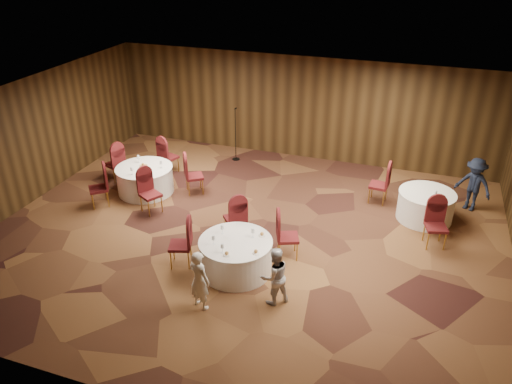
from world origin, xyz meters
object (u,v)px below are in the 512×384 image
(table_left, at_px, (145,179))
(woman_b, at_px, (274,276))
(mic_stand, at_px, (236,145))
(table_right, at_px, (425,206))
(man_c, at_px, (474,184))
(woman_a, at_px, (199,280))
(table_main, at_px, (236,256))

(table_left, relative_size, woman_b, 1.27)
(mic_stand, bearing_deg, table_left, -118.78)
(table_right, height_order, mic_stand, mic_stand)
(mic_stand, height_order, man_c, mic_stand)
(table_right, relative_size, woman_b, 1.13)
(woman_b, relative_size, man_c, 0.85)
(woman_a, xyz_separation_m, woman_b, (1.30, 0.61, -0.02))
(table_main, distance_m, woman_b, 1.30)
(table_main, distance_m, woman_a, 1.36)
(table_main, height_order, woman_a, woman_a)
(table_main, distance_m, mic_stand, 5.83)
(woman_a, distance_m, woman_b, 1.43)
(table_right, height_order, woman_a, woman_a)
(table_right, bearing_deg, table_main, -136.15)
(man_c, bearing_deg, table_right, -114.40)
(table_right, relative_size, mic_stand, 0.82)
(mic_stand, xyz_separation_m, woman_a, (1.88, -6.75, 0.13))
(table_main, bearing_deg, table_left, 145.08)
(table_right, height_order, woman_b, woman_b)
(table_main, bearing_deg, man_c, 42.91)
(table_left, distance_m, woman_a, 5.20)
(table_main, relative_size, table_left, 1.00)
(mic_stand, bearing_deg, woman_a, -74.48)
(woman_b, distance_m, man_c, 6.38)
(mic_stand, xyz_separation_m, man_c, (6.91, -0.98, 0.22))
(table_left, distance_m, mic_stand, 3.28)
(table_right, bearing_deg, man_c, 39.51)
(table_left, height_order, mic_stand, mic_stand)
(woman_a, bearing_deg, woman_b, -135.82)
(man_c, bearing_deg, table_main, -111.01)
(table_left, relative_size, woman_a, 1.22)
(woman_a, bearing_deg, mic_stand, -55.37)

